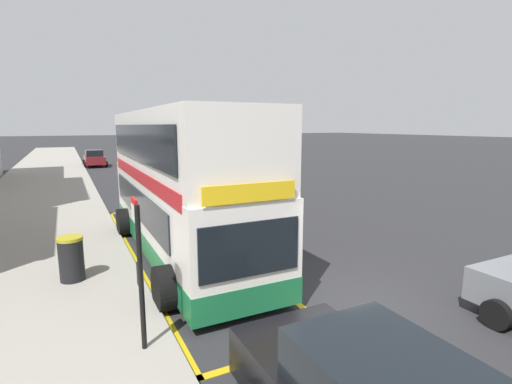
{
  "coord_description": "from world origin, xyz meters",
  "views": [
    {
      "loc": [
        -5.54,
        -6.19,
        3.98
      ],
      "look_at": [
        -0.25,
        4.36,
        1.91
      ],
      "focal_mm": 26.7,
      "sensor_mm": 36.0,
      "label": 1
    }
  ],
  "objects_px": {
    "double_decker_bus": "(180,188)",
    "litter_bin": "(71,259)",
    "parked_car_maroon_kerbside": "(94,158)",
    "parked_car_white_behind": "(167,154)",
    "bus_stop_sign": "(139,262)"
  },
  "relations": [
    {
      "from": "parked_car_maroon_kerbside",
      "to": "litter_bin",
      "type": "xyz_separation_m",
      "value": [
        -2.6,
        -30.24,
        -0.1
      ]
    },
    {
      "from": "bus_stop_sign",
      "to": "parked_car_white_behind",
      "type": "relative_size",
      "value": 0.62
    },
    {
      "from": "parked_car_white_behind",
      "to": "parked_car_maroon_kerbside",
      "type": "relative_size",
      "value": 1.0
    },
    {
      "from": "double_decker_bus",
      "to": "bus_stop_sign",
      "type": "height_order",
      "value": "double_decker_bus"
    },
    {
      "from": "double_decker_bus",
      "to": "litter_bin",
      "type": "bearing_deg",
      "value": -158.25
    },
    {
      "from": "parked_car_white_behind",
      "to": "litter_bin",
      "type": "xyz_separation_m",
      "value": [
        -10.25,
        -32.25,
        -0.1
      ]
    },
    {
      "from": "double_decker_bus",
      "to": "parked_car_maroon_kerbside",
      "type": "distance_m",
      "value": 29.02
    },
    {
      "from": "bus_stop_sign",
      "to": "litter_bin",
      "type": "bearing_deg",
      "value": 105.57
    },
    {
      "from": "parked_car_maroon_kerbside",
      "to": "litter_bin",
      "type": "bearing_deg",
      "value": 85.31
    },
    {
      "from": "parked_car_maroon_kerbside",
      "to": "double_decker_bus",
      "type": "bearing_deg",
      "value": 91.32
    },
    {
      "from": "parked_car_maroon_kerbside",
      "to": "litter_bin",
      "type": "distance_m",
      "value": 30.36
    },
    {
      "from": "double_decker_bus",
      "to": "parked_car_white_behind",
      "type": "bearing_deg",
      "value": 77.11
    },
    {
      "from": "double_decker_bus",
      "to": "bus_stop_sign",
      "type": "relative_size",
      "value": 3.84
    },
    {
      "from": "bus_stop_sign",
      "to": "litter_bin",
      "type": "relative_size",
      "value": 2.34
    },
    {
      "from": "parked_car_white_behind",
      "to": "double_decker_bus",
      "type": "bearing_deg",
      "value": -103.47
    }
  ]
}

